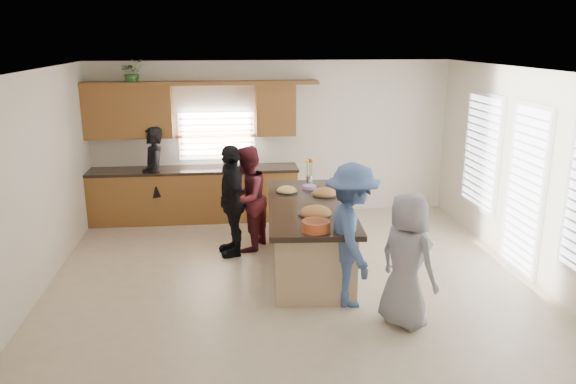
{
  "coord_description": "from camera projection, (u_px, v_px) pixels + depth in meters",
  "views": [
    {
      "loc": [
        -0.83,
        -7.11,
        3.21
      ],
      "look_at": [
        -0.01,
        0.24,
        1.15
      ],
      "focal_mm": 35.0,
      "sensor_mm": 36.0,
      "label": 1
    }
  ],
  "objects": [
    {
      "name": "floor",
      "position": [
        291.0,
        277.0,
        7.75
      ],
      "size": [
        6.5,
        6.5,
        0.0
      ],
      "primitive_type": "plane",
      "color": "beige",
      "rests_on": "ground"
    },
    {
      "name": "room_shell",
      "position": [
        291.0,
        141.0,
        7.24
      ],
      "size": [
        6.52,
        6.02,
        2.81
      ],
      "color": "silver",
      "rests_on": "ground"
    },
    {
      "name": "back_cabinetry",
      "position": [
        191.0,
        170.0,
        9.97
      ],
      "size": [
        4.08,
        0.66,
        2.46
      ],
      "color": "brown",
      "rests_on": "ground"
    },
    {
      "name": "right_wall_glazing",
      "position": [
        527.0,
        179.0,
        7.61
      ],
      "size": [
        0.06,
        4.0,
        2.25
      ],
      "color": "white",
      "rests_on": "ground"
    },
    {
      "name": "island",
      "position": [
        309.0,
        237.0,
        7.96
      ],
      "size": [
        1.34,
        2.78,
        0.95
      ],
      "rotation": [
        0.0,
        0.0,
        -0.07
      ],
      "color": "tan",
      "rests_on": "ground"
    },
    {
      "name": "platter_front",
      "position": [
        316.0,
        213.0,
        7.33
      ],
      "size": [
        0.46,
        0.46,
        0.19
      ],
      "color": "black",
      "rests_on": "island"
    },
    {
      "name": "platter_mid",
      "position": [
        325.0,
        194.0,
        8.24
      ],
      "size": [
        0.41,
        0.41,
        0.16
      ],
      "color": "black",
      "rests_on": "island"
    },
    {
      "name": "platter_back",
      "position": [
        287.0,
        191.0,
        8.39
      ],
      "size": [
        0.33,
        0.33,
        0.14
      ],
      "color": "black",
      "rests_on": "island"
    },
    {
      "name": "salad_bowl",
      "position": [
        316.0,
        225.0,
        6.72
      ],
      "size": [
        0.34,
        0.34,
        0.13
      ],
      "color": "#C14A23",
      "rests_on": "island"
    },
    {
      "name": "clear_cup",
      "position": [
        340.0,
        218.0,
        7.08
      ],
      "size": [
        0.08,
        0.08,
        0.09
      ],
      "primitive_type": "cylinder",
      "color": "white",
      "rests_on": "island"
    },
    {
      "name": "plate_stack",
      "position": [
        309.0,
        187.0,
        8.61
      ],
      "size": [
        0.22,
        0.22,
        0.05
      ],
      "primitive_type": "cylinder",
      "color": "#A17BB4",
      "rests_on": "island"
    },
    {
      "name": "flower_vase",
      "position": [
        309.0,
        170.0,
        8.78
      ],
      "size": [
        0.14,
        0.14,
        0.42
      ],
      "color": "silver",
      "rests_on": "island"
    },
    {
      "name": "potted_plant",
      "position": [
        132.0,
        72.0,
        9.5
      ],
      "size": [
        0.48,
        0.44,
        0.44
      ],
      "primitive_type": "imported",
      "rotation": [
        0.0,
        0.0,
        0.3
      ],
      "color": "#346F2C",
      "rests_on": "back_cabinetry"
    },
    {
      "name": "woman_left_back",
      "position": [
        155.0,
        176.0,
        9.79
      ],
      "size": [
        0.54,
        0.7,
        1.72
      ],
      "primitive_type": "imported",
      "rotation": [
        0.0,
        0.0,
        -1.35
      ],
      "color": "black",
      "rests_on": "ground"
    },
    {
      "name": "woman_left_mid",
      "position": [
        247.0,
        199.0,
        8.56
      ],
      "size": [
        0.89,
        0.98,
        1.63
      ],
      "primitive_type": "imported",
      "rotation": [
        0.0,
        0.0,
        -2.01
      ],
      "color": "maroon",
      "rests_on": "ground"
    },
    {
      "name": "woman_left_front",
      "position": [
        232.0,
        200.0,
        8.37
      ],
      "size": [
        0.57,
        1.04,
        1.69
      ],
      "primitive_type": "imported",
      "rotation": [
        0.0,
        0.0,
        -1.41
      ],
      "color": "black",
      "rests_on": "ground"
    },
    {
      "name": "woman_right_back",
      "position": [
        352.0,
        235.0,
        6.77
      ],
      "size": [
        0.66,
        1.15,
        1.77
      ],
      "primitive_type": "imported",
      "rotation": [
        0.0,
        0.0,
        1.57
      ],
      "color": "#3F578A",
      "rests_on": "ground"
    },
    {
      "name": "woman_right_front",
      "position": [
        407.0,
        260.0,
        6.28
      ],
      "size": [
        0.82,
        0.91,
        1.57
      ],
      "primitive_type": "imported",
      "rotation": [
        0.0,
        0.0,
        2.1
      ],
      "color": "gray",
      "rests_on": "ground"
    }
  ]
}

